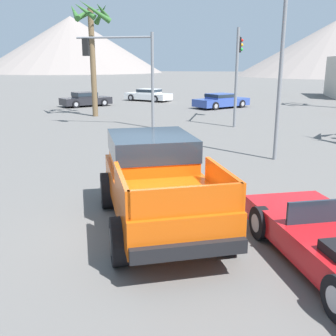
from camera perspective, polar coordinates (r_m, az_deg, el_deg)
name	(u,v)px	position (r m, az deg, el deg)	size (l,w,h in m)	color
ground_plane	(149,225)	(8.85, -2.85, -8.26)	(320.00, 320.00, 0.00)	#5B5956
orange_pickup_truck	(156,176)	(8.70, -1.73, -1.13)	(3.76, 5.35, 1.89)	#CC4C0C
parked_car_blue	(221,101)	(32.00, 7.71, 9.68)	(4.49, 4.55, 1.13)	#334C9E
parked_car_dark	(86,99)	(33.62, -11.88, 9.76)	(4.01, 4.08, 1.16)	#232328
parked_car_white	(148,95)	(37.60, -2.86, 10.57)	(4.72, 3.18, 1.13)	white
traffic_light_main	(238,58)	(23.84, 10.14, 15.40)	(0.38, 4.08, 5.31)	slate
traffic_light_crosswalk	(121,61)	(22.09, -6.80, 15.16)	(4.29, 0.38, 5.05)	slate
street_lamp_post	(284,19)	(14.88, 16.55, 20.08)	(0.90, 0.24, 8.33)	slate
palm_tree_leaning	(91,31)	(27.00, -11.12, 18.92)	(3.12, 2.88, 7.24)	brown
distant_mountain_range	(190,48)	(131.14, 3.26, 17.05)	(158.55, 84.19, 19.73)	gray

